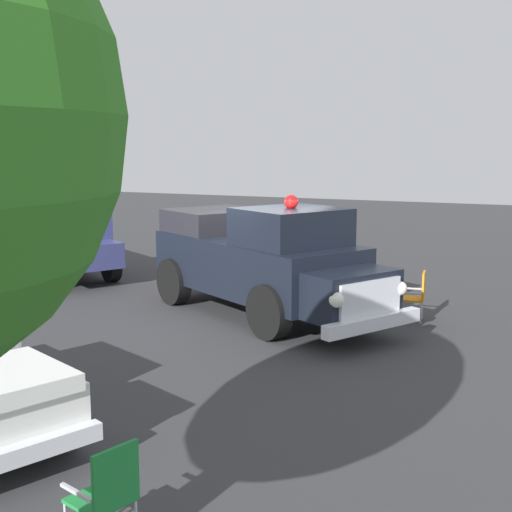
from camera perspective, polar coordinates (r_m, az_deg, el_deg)
name	(u,v)px	position (r m, az deg, el deg)	size (l,w,h in m)	color
ground_plane	(258,318)	(14.21, 0.21, -5.22)	(60.00, 60.00, 0.00)	#333335
vintage_fire_truck	(263,259)	(14.25, 0.56, -0.26)	(6.25, 4.81, 2.59)	black
parked_pickup	(57,240)	(19.22, -16.22, 1.25)	(5.05, 3.98, 1.90)	black
lawn_chair_by_car	(417,293)	(14.26, 13.29, -2.99)	(0.55, 0.57, 1.02)	#B7BABF
lawn_chair_spare	(108,490)	(6.45, -12.24, -18.49)	(0.62, 0.62, 1.02)	#B7BABF
traffic_cone	(174,280)	(16.74, -6.88, -1.97)	(0.40, 0.40, 0.64)	orange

